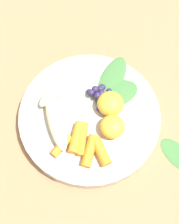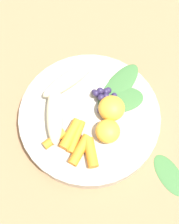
# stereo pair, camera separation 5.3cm
# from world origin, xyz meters

# --- Properties ---
(ground_plane) EXTENTS (2.40, 2.40, 0.00)m
(ground_plane) POSITION_xyz_m (0.00, 0.00, 0.00)
(ground_plane) COLOR #99704C
(bowl) EXTENTS (0.28, 0.28, 0.03)m
(bowl) POSITION_xyz_m (0.00, 0.00, 0.02)
(bowl) COLOR #B2AD9E
(bowl) RESTS_ON ground_plane
(banana_peeled_left) EXTENTS (0.09, 0.12, 0.03)m
(banana_peeled_left) POSITION_xyz_m (-0.06, -0.04, 0.05)
(banana_peeled_left) COLOR beige
(banana_peeled_left) RESTS_ON bowl
(banana_peeled_right) EXTENTS (0.08, 0.12, 0.03)m
(banana_peeled_right) POSITION_xyz_m (-0.07, 0.04, 0.05)
(banana_peeled_right) COLOR beige
(banana_peeled_right) RESTS_ON bowl
(orange_segment_near) EXTENTS (0.05, 0.05, 0.04)m
(orange_segment_near) POSITION_xyz_m (0.04, 0.02, 0.05)
(orange_segment_near) COLOR #F4A833
(orange_segment_near) RESTS_ON bowl
(orange_segment_far) EXTENTS (0.05, 0.05, 0.03)m
(orange_segment_far) POSITION_xyz_m (0.05, -0.02, 0.05)
(orange_segment_far) COLOR #F4A833
(orange_segment_far) RESTS_ON bowl
(carrot_front) EXTENTS (0.03, 0.05, 0.02)m
(carrot_front) POSITION_xyz_m (-0.03, -0.08, 0.04)
(carrot_front) COLOR orange
(carrot_front) RESTS_ON bowl
(carrot_mid_left) EXTENTS (0.02, 0.06, 0.02)m
(carrot_mid_left) POSITION_xyz_m (-0.01, -0.06, 0.04)
(carrot_mid_left) COLOR orange
(carrot_mid_left) RESTS_ON bowl
(carrot_mid_right) EXTENTS (0.02, 0.07, 0.01)m
(carrot_mid_right) POSITION_xyz_m (0.00, -0.06, 0.04)
(carrot_mid_right) COLOR orange
(carrot_mid_right) RESTS_ON bowl
(carrot_rear) EXTENTS (0.02, 0.06, 0.02)m
(carrot_rear) POSITION_xyz_m (0.02, -0.08, 0.04)
(carrot_rear) COLOR orange
(carrot_rear) RESTS_ON bowl
(carrot_small) EXTENTS (0.05, 0.05, 0.02)m
(carrot_small) POSITION_xyz_m (0.04, -0.07, 0.04)
(carrot_small) COLOR orange
(carrot_small) RESTS_ON bowl
(blueberry_pile) EXTENTS (0.05, 0.06, 0.03)m
(blueberry_pile) POSITION_xyz_m (0.01, 0.04, 0.04)
(blueberry_pile) COLOR #2D234C
(blueberry_pile) RESTS_ON bowl
(coconut_shred_patch) EXTENTS (0.05, 0.05, 0.00)m
(coconut_shred_patch) POSITION_xyz_m (0.02, 0.06, 0.03)
(coconut_shred_patch) COLOR white
(coconut_shred_patch) RESTS_ON bowl
(kale_leaf_left) EXTENTS (0.11, 0.10, 0.01)m
(kale_leaf_left) POSITION_xyz_m (0.04, 0.06, 0.03)
(kale_leaf_left) COLOR #3D7038
(kale_leaf_left) RESTS_ON bowl
(kale_leaf_right) EXTENTS (0.07, 0.13, 0.01)m
(kale_leaf_right) POSITION_xyz_m (0.03, 0.08, 0.03)
(kale_leaf_right) COLOR #3D7038
(kale_leaf_right) RESTS_ON bowl
(kale_leaf_stray) EXTENTS (0.10, 0.09, 0.01)m
(kale_leaf_stray) POSITION_xyz_m (0.19, -0.03, 0.00)
(kale_leaf_stray) COLOR #3D7038
(kale_leaf_stray) RESTS_ON ground_plane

